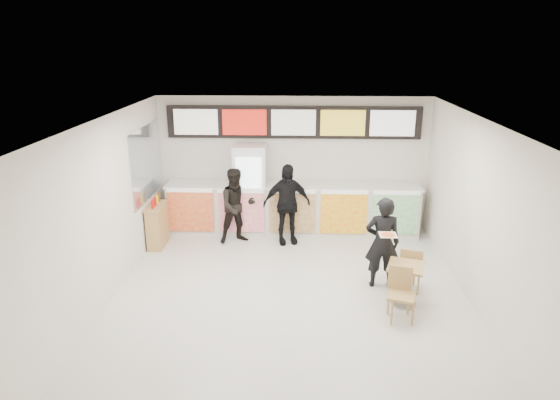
# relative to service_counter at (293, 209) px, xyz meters

# --- Properties ---
(floor) EXTENTS (7.00, 7.00, 0.00)m
(floor) POSITION_rel_service_counter_xyz_m (-0.00, -3.09, -0.57)
(floor) COLOR beige
(floor) RESTS_ON ground
(ceiling) EXTENTS (7.00, 7.00, 0.00)m
(ceiling) POSITION_rel_service_counter_xyz_m (-0.00, -3.09, 2.43)
(ceiling) COLOR white
(ceiling) RESTS_ON wall_back
(wall_back) EXTENTS (6.00, 0.00, 6.00)m
(wall_back) POSITION_rel_service_counter_xyz_m (-0.00, 0.41, 0.93)
(wall_back) COLOR silver
(wall_back) RESTS_ON floor
(wall_left) EXTENTS (0.00, 7.00, 7.00)m
(wall_left) POSITION_rel_service_counter_xyz_m (-3.00, -3.09, 0.93)
(wall_left) COLOR silver
(wall_left) RESTS_ON floor
(wall_right) EXTENTS (0.00, 7.00, 7.00)m
(wall_right) POSITION_rel_service_counter_xyz_m (3.00, -3.09, 0.93)
(wall_right) COLOR silver
(wall_right) RESTS_ON floor
(service_counter) EXTENTS (5.56, 0.77, 1.14)m
(service_counter) POSITION_rel_service_counter_xyz_m (0.00, 0.00, 0.00)
(service_counter) COLOR silver
(service_counter) RESTS_ON floor
(menu_board) EXTENTS (5.50, 0.14, 0.70)m
(menu_board) POSITION_rel_service_counter_xyz_m (0.00, 0.32, 1.88)
(menu_board) COLOR black
(menu_board) RESTS_ON wall_back
(drinks_fridge) EXTENTS (0.70, 0.67, 2.00)m
(drinks_fridge) POSITION_rel_service_counter_xyz_m (-0.93, 0.02, 0.43)
(drinks_fridge) COLOR white
(drinks_fridge) RESTS_ON floor
(mirror_panel) EXTENTS (0.01, 2.00, 1.50)m
(mirror_panel) POSITION_rel_service_counter_xyz_m (-2.99, -0.64, 1.18)
(mirror_panel) COLOR #B2B7BF
(mirror_panel) RESTS_ON wall_left
(customer_main) EXTENTS (0.61, 0.42, 1.64)m
(customer_main) POSITION_rel_service_counter_xyz_m (1.59, -2.45, 0.25)
(customer_main) COLOR black
(customer_main) RESTS_ON floor
(customer_left) EXTENTS (0.96, 0.87, 1.62)m
(customer_left) POSITION_rel_service_counter_xyz_m (-1.17, -0.54, 0.24)
(customer_left) COLOR black
(customer_left) RESTS_ON floor
(customer_mid) EXTENTS (1.09, 0.66, 1.73)m
(customer_mid) POSITION_rel_service_counter_xyz_m (-0.12, -0.54, 0.29)
(customer_mid) COLOR black
(customer_mid) RESTS_ON floor
(pizza_slice) EXTENTS (0.36, 0.36, 0.02)m
(pizza_slice) POSITION_rel_service_counter_xyz_m (1.59, -2.90, 0.58)
(pizza_slice) COLOR beige
(pizza_slice) RESTS_ON customer_main
(cafe_table) EXTENTS (0.79, 1.47, 0.83)m
(cafe_table) POSITION_rel_service_counter_xyz_m (1.88, -3.09, -0.09)
(cafe_table) COLOR tan
(cafe_table) RESTS_ON floor
(condiment_ledge) EXTENTS (0.32, 0.80, 1.06)m
(condiment_ledge) POSITION_rel_service_counter_xyz_m (-2.82, -0.81, -0.12)
(condiment_ledge) COLOR tan
(condiment_ledge) RESTS_ON floor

